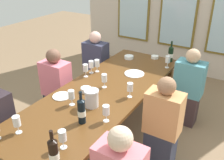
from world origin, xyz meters
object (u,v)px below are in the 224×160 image
at_px(wine_glass_10, 62,136).
at_px(wine_glass_7, 168,60).
at_px(white_plate_0, 134,74).
at_px(seated_person_5, 188,89).
at_px(wine_bottle_1, 82,111).
at_px(tasting_bowl_0, 86,90).
at_px(wine_bottle_0, 54,153).
at_px(wine_glass_0, 71,95).
at_px(wine_glass_6, 106,111).
at_px(seated_person_1, 162,126).
at_px(metal_pitcher, 92,98).
at_px(wine_glass_1, 91,65).
at_px(wine_glass_9, 17,121).
at_px(seated_person_0, 57,89).
at_px(seated_person_4, 96,66).
at_px(dining_table, 104,94).
at_px(wine_glass_5, 97,63).
at_px(wine_glass_2, 130,88).
at_px(tasting_bowl_2, 129,57).
at_px(wine_glass_8, 85,68).
at_px(white_plate_1, 62,96).
at_px(tasting_bowl_1, 155,57).
at_px(wine_bottle_2, 171,54).
at_px(wine_glass_3, 104,78).

bearing_deg(wine_glass_10, wine_glass_7, 85.61).
relative_size(white_plate_0, seated_person_5, 0.24).
distance_m(wine_bottle_1, tasting_bowl_0, 0.61).
height_order(white_plate_0, wine_bottle_0, wine_bottle_0).
bearing_deg(wine_bottle_1, wine_glass_0, 145.86).
height_order(wine_glass_6, seated_person_1, seated_person_1).
distance_m(metal_pitcher, wine_glass_1, 0.83).
xyz_separation_m(white_plate_0, wine_glass_1, (-0.52, -0.27, 0.11)).
bearing_deg(seated_person_1, wine_glass_9, -133.29).
relative_size(tasting_bowl_0, seated_person_0, 0.11).
bearing_deg(wine_glass_6, seated_person_4, 127.94).
distance_m(dining_table, white_plate_0, 0.60).
xyz_separation_m(wine_glass_5, seated_person_1, (1.13, -0.41, -0.34)).
relative_size(wine_glass_2, seated_person_0, 0.16).
xyz_separation_m(wine_bottle_0, seated_person_5, (0.42, 2.14, -0.35)).
height_order(wine_glass_5, wine_glass_7, same).
distance_m(dining_table, seated_person_5, 1.22).
xyz_separation_m(tasting_bowl_0, seated_person_5, (0.92, 1.08, -0.24)).
bearing_deg(wine_glass_6, wine_glass_5, 128.75).
bearing_deg(tasting_bowl_2, white_plate_0, -54.40).
bearing_deg(dining_table, seated_person_1, -1.54).
height_order(metal_pitcher, wine_glass_10, metal_pitcher).
bearing_deg(wine_glass_2, wine_glass_5, 152.09).
xyz_separation_m(wine_glass_6, seated_person_4, (-1.13, 1.44, -0.33)).
bearing_deg(wine_bottle_0, seated_person_5, 78.82).
bearing_deg(wine_glass_8, metal_pitcher, -48.16).
bearing_deg(tasting_bowl_0, wine_glass_1, 118.54).
distance_m(metal_pitcher, tasting_bowl_2, 1.43).
distance_m(tasting_bowl_0, seated_person_5, 1.44).
bearing_deg(tasting_bowl_2, white_plate_1, -94.44).
bearing_deg(wine_bottle_0, seated_person_1, 70.31).
height_order(wine_bottle_0, wine_glass_6, wine_bottle_0).
height_order(metal_pitcher, tasting_bowl_2, metal_pitcher).
bearing_deg(tasting_bowl_1, white_plate_1, -105.28).
relative_size(tasting_bowl_0, wine_glass_0, 0.70).
bearing_deg(seated_person_0, seated_person_4, 90.00).
bearing_deg(wine_bottle_1, dining_table, 105.08).
bearing_deg(wine_glass_0, white_plate_1, 160.82).
bearing_deg(wine_glass_10, wine_glass_1, 116.54).
distance_m(white_plate_1, seated_person_0, 0.62).
bearing_deg(tasting_bowl_2, wine_bottle_2, 21.00).
height_order(dining_table, wine_bottle_0, wine_bottle_0).
height_order(white_plate_0, wine_glass_5, wine_glass_5).
height_order(white_plate_1, wine_glass_1, wine_glass_1).
distance_m(wine_glass_8, seated_person_5, 1.43).
distance_m(wine_bottle_1, wine_glass_1, 1.12).
height_order(metal_pitcher, wine_glass_3, metal_pitcher).
bearing_deg(wine_glass_8, tasting_bowl_1, 64.10).
height_order(white_plate_1, wine_glass_10, wine_glass_10).
bearing_deg(wine_glass_1, wine_glass_7, 40.73).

